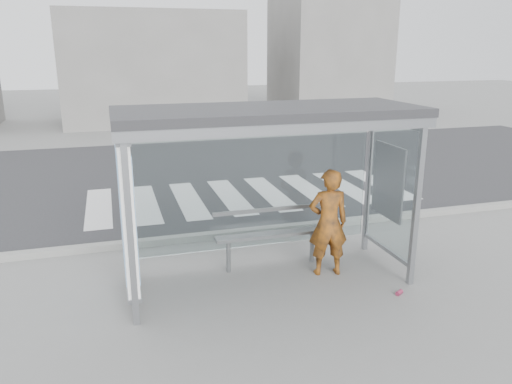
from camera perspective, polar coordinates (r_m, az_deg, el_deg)
ground at (r=7.70m, az=1.42°, el=-10.07°), size 80.00×80.00×0.00m
road at (r=14.15m, az=-7.30°, el=2.11°), size 30.00×10.00×0.01m
curb at (r=9.40m, az=-2.23°, el=-4.70°), size 30.00×0.18×0.12m
crosswalk at (r=12.00m, az=-0.62°, el=-0.32°), size 7.55×3.00×0.00m
bus_shelter at (r=7.01m, az=-1.52°, el=4.46°), size 4.25×1.65×2.62m
building_center at (r=24.68m, az=-11.84°, el=13.71°), size 8.00×5.00×5.00m
building_right at (r=26.98m, az=8.23°, el=16.18°), size 5.00×5.00×7.00m
person at (r=7.69m, az=8.26°, el=-3.48°), size 0.67×0.49×1.68m
bench at (r=7.97m, az=1.71°, el=-4.79°), size 1.81×0.32×0.94m
soda_can at (r=7.56m, az=16.06°, el=-10.99°), size 0.14×0.12×0.07m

